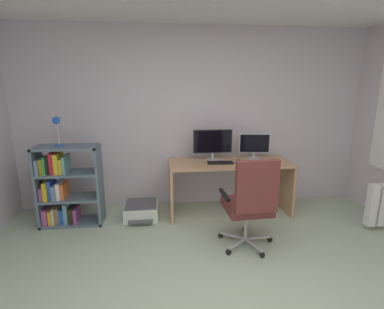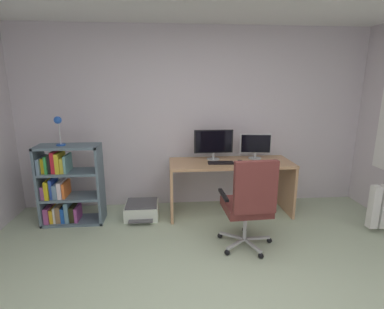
{
  "view_description": "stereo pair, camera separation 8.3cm",
  "coord_description": "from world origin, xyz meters",
  "views": [
    {
      "loc": [
        -0.49,
        -1.77,
        1.8
      ],
      "look_at": [
        -0.1,
        1.73,
        0.93
      ],
      "focal_mm": 27.41,
      "sensor_mm": 36.0,
      "label": 1
    },
    {
      "loc": [
        -0.41,
        -1.78,
        1.8
      ],
      "look_at": [
        -0.1,
        1.73,
        0.93
      ],
      "focal_mm": 27.41,
      "sensor_mm": 36.0,
      "label": 2
    }
  ],
  "objects": [
    {
      "name": "monitor_secondary",
      "position": [
        0.83,
        2.16,
        0.95
      ],
      "size": [
        0.43,
        0.18,
        0.35
      ],
      "color": "#B2B5B7",
      "rests_on": "desk"
    },
    {
      "name": "bookshelf",
      "position": [
        -1.73,
        1.92,
        0.49
      ],
      "size": [
        0.77,
        0.34,
        1.04
      ],
      "color": "slate",
      "rests_on": "ground"
    },
    {
      "name": "wall_back",
      "position": [
        0.0,
        2.49,
        1.28
      ],
      "size": [
        5.02,
        0.1,
        2.57
      ],
      "primitive_type": "cube",
      "color": "silver",
      "rests_on": "ground"
    },
    {
      "name": "keyboard",
      "position": [
        0.3,
        1.94,
        0.76
      ],
      "size": [
        0.35,
        0.15,
        0.02
      ],
      "primitive_type": "cube",
      "rotation": [
        0.0,
        0.0,
        -0.05
      ],
      "color": "black",
      "rests_on": "desk"
    },
    {
      "name": "monitor_main",
      "position": [
        0.24,
        2.16,
        0.99
      ],
      "size": [
        0.54,
        0.18,
        0.42
      ],
      "color": "#B2B5B7",
      "rests_on": "desk"
    },
    {
      "name": "office_chair",
      "position": [
        0.45,
        1.06,
        0.57
      ],
      "size": [
        0.61,
        0.63,
        1.06
      ],
      "color": "#B7BABC",
      "rests_on": "ground"
    },
    {
      "name": "computer_mouse",
      "position": [
        0.56,
        1.94,
        0.77
      ],
      "size": [
        0.09,
        0.11,
        0.03
      ],
      "primitive_type": "cube",
      "rotation": [
        0.0,
        0.0,
        -0.3
      ],
      "color": "black",
      "rests_on": "desk"
    },
    {
      "name": "printer",
      "position": [
        -0.77,
        1.99,
        0.1
      ],
      "size": [
        0.45,
        0.5,
        0.21
      ],
      "color": "silver",
      "rests_on": "ground"
    },
    {
      "name": "desk",
      "position": [
        0.46,
        2.03,
        0.56
      ],
      "size": [
        1.67,
        0.62,
        0.75
      ],
      "color": "tan",
      "rests_on": "ground"
    },
    {
      "name": "desk_lamp",
      "position": [
        -1.73,
        1.92,
        1.29
      ],
      "size": [
        0.11,
        0.11,
        0.36
      ],
      "color": "blue",
      "rests_on": "bookshelf"
    }
  ]
}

